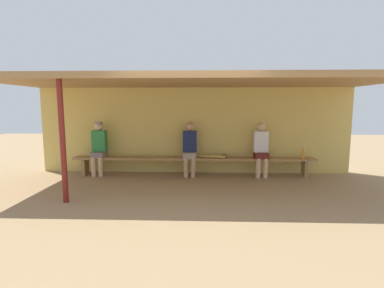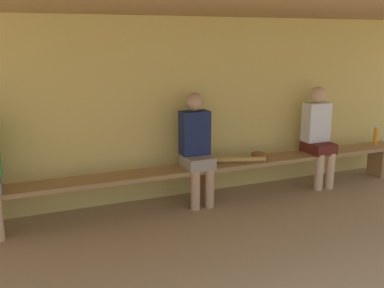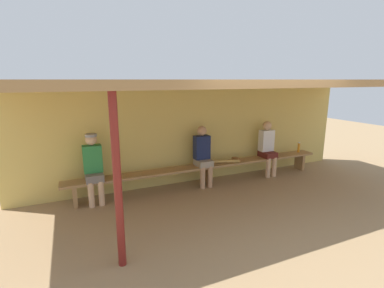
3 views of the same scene
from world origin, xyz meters
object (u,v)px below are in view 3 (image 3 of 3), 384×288
at_px(support_post, 118,184).
at_px(bench, 206,168).
at_px(water_bottle_blue, 299,147).
at_px(baseball_bat, 221,162).
at_px(player_in_blue, 267,146).
at_px(player_middle, 203,154).
at_px(baseball_glove_dark_brown, 236,159).
at_px(player_rightmost, 93,165).

height_order(support_post, bench, support_post).
bearing_deg(water_bottle_blue, baseball_bat, -179.16).
xyz_separation_m(player_in_blue, baseball_bat, (-1.30, -0.00, -0.24)).
relative_size(player_middle, baseball_glove_dark_brown, 5.56).
bearing_deg(player_rightmost, bench, -0.09).
bearing_deg(water_bottle_blue, baseball_glove_dark_brown, -179.39).
height_order(support_post, baseball_bat, support_post).
bearing_deg(player_in_blue, support_post, -151.81).
bearing_deg(support_post, player_rightmost, 93.40).
relative_size(player_rightmost, water_bottle_blue, 5.06).
bearing_deg(bench, player_rightmost, 179.91).
relative_size(water_bottle_blue, baseball_glove_dark_brown, 1.11).
height_order(bench, player_rightmost, player_rightmost).
distance_m(bench, player_in_blue, 1.70).
height_order(player_middle, baseball_bat, player_middle).
bearing_deg(player_in_blue, player_middle, 180.00).
height_order(player_in_blue, player_rightmost, player_rightmost).
distance_m(player_middle, baseball_bat, 0.52).
distance_m(support_post, player_in_blue, 4.47).
distance_m(player_in_blue, baseball_glove_dark_brown, 0.92).
xyz_separation_m(bench, baseball_bat, (0.37, -0.00, 0.11)).
bearing_deg(support_post, player_middle, 44.18).
relative_size(bench, baseball_bat, 6.94).
relative_size(support_post, player_rightmost, 1.64).
xyz_separation_m(bench, player_middle, (-0.09, 0.00, 0.34)).
distance_m(player_middle, water_bottle_blue, 2.81).
xyz_separation_m(player_rightmost, baseball_bat, (2.75, -0.00, -0.25)).
bearing_deg(player_rightmost, player_in_blue, -0.01).
xyz_separation_m(support_post, baseball_bat, (2.62, 2.10, -0.61)).
xyz_separation_m(player_rightmost, water_bottle_blue, (5.10, 0.03, -0.16)).
distance_m(support_post, player_rightmost, 2.14).
bearing_deg(baseball_bat, player_in_blue, 17.57).
bearing_deg(baseball_bat, water_bottle_blue, 18.28).
bearing_deg(baseball_bat, support_post, -123.89).
bearing_deg(player_in_blue, water_bottle_blue, 1.72).
xyz_separation_m(player_in_blue, player_middle, (-1.76, 0.00, 0.00)).
xyz_separation_m(water_bottle_blue, baseball_bat, (-2.35, -0.03, -0.09)).
bearing_deg(support_post, player_in_blue, 28.19).
height_order(player_rightmost, baseball_glove_dark_brown, player_rightmost).
distance_m(bench, player_rightmost, 2.41).
bearing_deg(player_middle, baseball_bat, -0.38).
height_order(support_post, player_in_blue, support_post).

